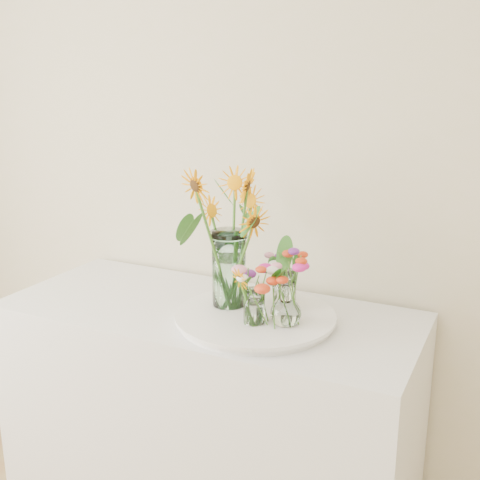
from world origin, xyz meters
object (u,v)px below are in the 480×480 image
(mason_jar, at_px, (229,269))
(small_vase_b, at_px, (286,304))
(counter, at_px, (210,427))
(small_vase_c, at_px, (284,290))
(small_vase_a, at_px, (254,307))
(tray, at_px, (255,319))

(mason_jar, height_order, small_vase_b, mason_jar)
(counter, bearing_deg, small_vase_b, -12.70)
(mason_jar, distance_m, small_vase_b, 0.24)
(small_vase_b, distance_m, small_vase_c, 0.13)
(small_vase_b, xyz_separation_m, small_vase_c, (-0.05, 0.12, -0.00))
(small_vase_a, bearing_deg, counter, 154.55)
(small_vase_c, bearing_deg, counter, -167.82)
(mason_jar, bearing_deg, small_vase_a, -36.66)
(counter, height_order, tray, tray)
(small_vase_c, bearing_deg, small_vase_a, -102.45)
(small_vase_a, distance_m, small_vase_b, 0.10)
(mason_jar, relative_size, small_vase_c, 1.98)
(tray, relative_size, small_vase_c, 3.76)
(small_vase_a, bearing_deg, small_vase_b, 21.17)
(counter, relative_size, small_vase_a, 12.56)
(counter, distance_m, small_vase_b, 0.63)
(tray, bearing_deg, small_vase_a, -68.84)
(counter, xyz_separation_m, small_vase_c, (0.25, 0.05, 0.54))
(mason_jar, xyz_separation_m, small_vase_c, (0.17, 0.06, -0.06))
(small_vase_a, xyz_separation_m, small_vase_b, (0.09, 0.03, 0.01))
(small_vase_b, bearing_deg, mason_jar, 163.34)
(counter, distance_m, small_vase_c, 0.60)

